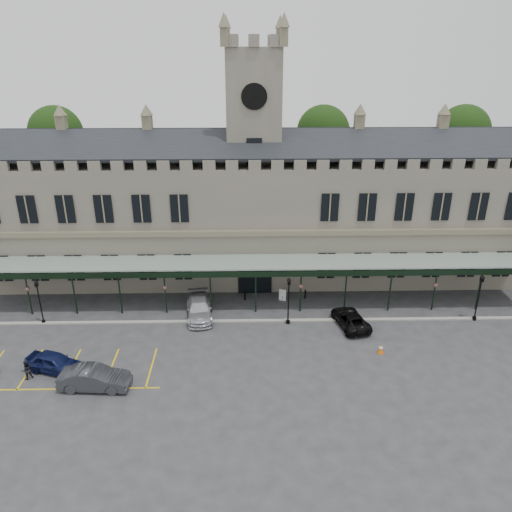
{
  "coord_description": "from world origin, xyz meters",
  "views": [
    {
      "loc": [
        -0.82,
        -32.09,
        22.51
      ],
      "look_at": [
        0.0,
        6.0,
        6.0
      ],
      "focal_mm": 35.0,
      "sensor_mm": 36.0,
      "label": 1
    }
  ],
  "objects_px": {
    "lamp_post_right": "(479,293)",
    "car_left_a": "(54,363)",
    "car_taxi": "(199,309)",
    "traffic_cone": "(381,349)",
    "clock_tower": "(254,147)",
    "car_van": "(350,319)",
    "lamp_post_left": "(39,298)",
    "sign_board": "(283,295)",
    "car_left_b": "(94,378)",
    "station_building": "(254,213)",
    "lamp_post_mid": "(289,296)",
    "person_b": "(26,370)"
  },
  "relations": [
    {
      "from": "lamp_post_left",
      "to": "lamp_post_mid",
      "type": "bearing_deg",
      "value": -1.27
    },
    {
      "from": "car_left_a",
      "to": "lamp_post_mid",
      "type": "bearing_deg",
      "value": -51.64
    },
    {
      "from": "clock_tower",
      "to": "lamp_post_right",
      "type": "height_order",
      "value": "clock_tower"
    },
    {
      "from": "car_left_a",
      "to": "car_left_b",
      "type": "xyz_separation_m",
      "value": [
        3.5,
        -2.03,
        0.07
      ]
    },
    {
      "from": "lamp_post_left",
      "to": "person_b",
      "type": "relative_size",
      "value": 2.74
    },
    {
      "from": "lamp_post_mid",
      "to": "person_b",
      "type": "xyz_separation_m",
      "value": [
        -19.43,
        -7.28,
        -1.86
      ]
    },
    {
      "from": "lamp_post_right",
      "to": "car_left_a",
      "type": "bearing_deg",
      "value": -169.01
    },
    {
      "from": "lamp_post_mid",
      "to": "car_left_a",
      "type": "xyz_separation_m",
      "value": [
        -17.74,
        -6.4,
        -1.88
      ]
    },
    {
      "from": "car_left_a",
      "to": "car_van",
      "type": "relative_size",
      "value": 0.94
    },
    {
      "from": "clock_tower",
      "to": "station_building",
      "type": "bearing_deg",
      "value": -90.0
    },
    {
      "from": "station_building",
      "to": "car_left_b",
      "type": "xyz_separation_m",
      "value": [
        -11.5,
        -19.21,
        -5.65
      ]
    },
    {
      "from": "car_left_a",
      "to": "car_taxi",
      "type": "relative_size",
      "value": 0.82
    },
    {
      "from": "sign_board",
      "to": "car_taxi",
      "type": "xyz_separation_m",
      "value": [
        -7.56,
        -2.72,
        0.2
      ]
    },
    {
      "from": "car_left_a",
      "to": "car_left_b",
      "type": "bearing_deg",
      "value": -101.64
    },
    {
      "from": "car_taxi",
      "to": "traffic_cone",
      "type": "bearing_deg",
      "value": -29.49
    },
    {
      "from": "car_taxi",
      "to": "car_van",
      "type": "relative_size",
      "value": 1.14
    },
    {
      "from": "lamp_post_mid",
      "to": "sign_board",
      "type": "relative_size",
      "value": 3.79
    },
    {
      "from": "lamp_post_right",
      "to": "person_b",
      "type": "xyz_separation_m",
      "value": [
        -35.81,
        -7.51,
        -1.85
      ]
    },
    {
      "from": "lamp_post_left",
      "to": "lamp_post_right",
      "type": "xyz_separation_m",
      "value": [
        37.52,
        -0.24,
        0.13
      ]
    },
    {
      "from": "lamp_post_mid",
      "to": "traffic_cone",
      "type": "height_order",
      "value": "lamp_post_mid"
    },
    {
      "from": "clock_tower",
      "to": "lamp_post_right",
      "type": "bearing_deg",
      "value": -29.09
    },
    {
      "from": "clock_tower",
      "to": "lamp_post_right",
      "type": "distance_m",
      "value": 24.27
    },
    {
      "from": "station_building",
      "to": "car_left_a",
      "type": "distance_m",
      "value": 23.51
    },
    {
      "from": "car_left_a",
      "to": "station_building",
      "type": "bearing_deg",
      "value": -22.6
    },
    {
      "from": "station_building",
      "to": "car_taxi",
      "type": "height_order",
      "value": "station_building"
    },
    {
      "from": "lamp_post_right",
      "to": "car_van",
      "type": "bearing_deg",
      "value": -176.29
    },
    {
      "from": "lamp_post_right",
      "to": "traffic_cone",
      "type": "height_order",
      "value": "lamp_post_right"
    },
    {
      "from": "lamp_post_left",
      "to": "car_taxi",
      "type": "height_order",
      "value": "lamp_post_left"
    },
    {
      "from": "lamp_post_left",
      "to": "sign_board",
      "type": "distance_m",
      "value": 21.36
    },
    {
      "from": "lamp_post_mid",
      "to": "car_left_a",
      "type": "bearing_deg",
      "value": -160.16
    },
    {
      "from": "lamp_post_mid",
      "to": "car_left_b",
      "type": "height_order",
      "value": "lamp_post_mid"
    },
    {
      "from": "traffic_cone",
      "to": "clock_tower",
      "type": "bearing_deg",
      "value": 121.96
    },
    {
      "from": "clock_tower",
      "to": "lamp_post_mid",
      "type": "distance_m",
      "value": 15.35
    },
    {
      "from": "lamp_post_left",
      "to": "person_b",
      "type": "xyz_separation_m",
      "value": [
        1.72,
        -7.75,
        -1.72
      ]
    },
    {
      "from": "lamp_post_mid",
      "to": "car_left_b",
      "type": "xyz_separation_m",
      "value": [
        -14.24,
        -8.43,
        -1.81
      ]
    },
    {
      "from": "sign_board",
      "to": "car_left_b",
      "type": "relative_size",
      "value": 0.24
    },
    {
      "from": "station_building",
      "to": "clock_tower",
      "type": "xyz_separation_m",
      "value": [
        0.0,
        0.09,
        6.64
      ]
    },
    {
      "from": "person_b",
      "to": "car_van",
      "type": "bearing_deg",
      "value": 159.54
    },
    {
      "from": "traffic_cone",
      "to": "sign_board",
      "type": "relative_size",
      "value": 0.63
    },
    {
      "from": "lamp_post_mid",
      "to": "lamp_post_right",
      "type": "height_order",
      "value": "lamp_post_mid"
    },
    {
      "from": "traffic_cone",
      "to": "person_b",
      "type": "height_order",
      "value": "person_b"
    },
    {
      "from": "clock_tower",
      "to": "car_van",
      "type": "distance_m",
      "value": 18.68
    },
    {
      "from": "station_building",
      "to": "car_left_b",
      "type": "distance_m",
      "value": 23.09
    },
    {
      "from": "sign_board",
      "to": "lamp_post_mid",
      "type": "bearing_deg",
      "value": -67.42
    },
    {
      "from": "car_taxi",
      "to": "car_van",
      "type": "bearing_deg",
      "value": -15.44
    },
    {
      "from": "car_left_a",
      "to": "car_van",
      "type": "height_order",
      "value": "car_left_a"
    },
    {
      "from": "sign_board",
      "to": "car_left_a",
      "type": "distance_m",
      "value": 20.46
    },
    {
      "from": "lamp_post_left",
      "to": "traffic_cone",
      "type": "distance_m",
      "value": 28.59
    },
    {
      "from": "lamp_post_mid",
      "to": "traffic_cone",
      "type": "distance_m",
      "value": 8.61
    },
    {
      "from": "clock_tower",
      "to": "car_van",
      "type": "relative_size",
      "value": 5.34
    }
  ]
}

